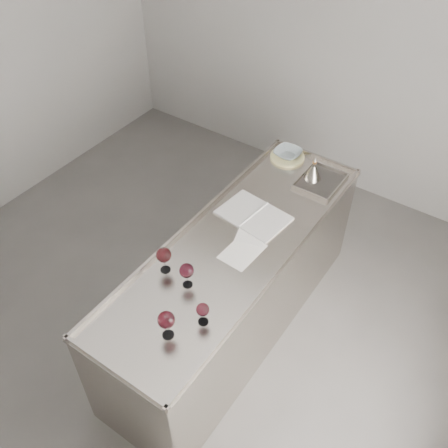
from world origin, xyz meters
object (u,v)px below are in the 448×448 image
Objects in this scene: wine_glass_left at (164,256)px; wine_glass_right at (166,320)px; wine_glass_small at (203,310)px; wine_glass_middle at (187,271)px; wine_funnel at (313,172)px; ceramic_bowl at (288,153)px; notebook at (253,215)px; counter at (235,286)px.

wine_glass_left is 0.50m from wine_glass_right.
wine_glass_left is 0.48m from wine_glass_small.
wine_funnel is (0.15, 1.41, -0.07)m from wine_glass_middle.
notebook is at bearing -78.94° from ceramic_bowl.
wine_glass_small is at bearing -34.59° from wine_glass_middle.
ceramic_bowl is (-0.19, 1.05, 0.51)m from counter.
wine_glass_left reaches higher than wine_glass_small.
wine_glass_right reaches higher than wine_glass_small.
ceramic_bowl is at bearing 88.31° from wine_glass_left.
wine_glass_right reaches higher than counter.
wine_glass_middle is 1.14× the size of wine_glass_small.
wine_glass_small reaches higher than notebook.
counter is 0.77m from wine_glass_middle.
wine_glass_small is at bearing 59.39° from wine_glass_right.
ceramic_bowl is at bearing 107.77° from notebook.
wine_glass_middle is 0.79m from notebook.
wine_glass_right reaches higher than notebook.
counter is 11.25× the size of ceramic_bowl.
wine_glass_right is 1.25× the size of wine_glass_small.
wine_funnel is (0.10, 0.93, 0.53)m from counter.
counter reaches higher than notebook.
wine_glass_right is 0.99× the size of wine_funnel.
wine_glass_left is 0.37× the size of notebook.
wine_glass_middle is 1.54m from ceramic_bowl.
wine_glass_left is (-0.24, -0.47, 0.60)m from counter.
wine_glass_middle is 0.30m from wine_glass_small.
wine_funnel is (0.01, 1.77, -0.08)m from wine_glass_right.
wine_glass_middle reaches higher than wine_glass_small.
counter is 0.56m from notebook.
wine_glass_right is at bearing -120.61° from wine_glass_small.
wine_glass_small is at bearing -72.84° from counter.
wine_glass_right is at bearing -90.34° from wine_funnel.
counter is 12.27× the size of wine_glass_right.
counter is at bearing 107.16° from wine_glass_small.
wine_glass_middle is 0.91× the size of wine_glass_right.
notebook is 2.40× the size of ceramic_bowl.
counter is 13.44× the size of wine_glass_middle.
wine_glass_small is at bearing -86.35° from wine_funnel.
wine_funnel reaches higher than wine_glass_left.
counter is 12.77× the size of wine_glass_left.
wine_glass_middle is 0.90× the size of wine_funnel.
wine_glass_middle reaches higher than ceramic_bowl.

